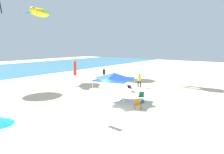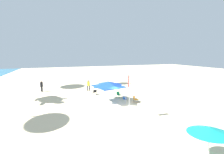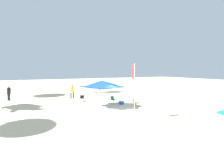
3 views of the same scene
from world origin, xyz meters
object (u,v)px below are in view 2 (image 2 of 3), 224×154
cooler_box (125,98)px  banner_flag (129,93)px  folding_chair_right_of_tent (95,92)px  person_watching_sky (41,85)px  beach_umbrella (209,130)px  person_by_tent (88,84)px  folding_chair_near_cooler (135,99)px  canopy_tent (108,84)px  folding_chair_facing_ocean (119,94)px

cooler_box → banner_flag: 7.13m
folding_chair_right_of_tent → person_watching_sky: 9.35m
beach_umbrella → person_by_tent: 19.97m
folding_chair_near_cooler → person_by_tent: size_ratio=0.44×
folding_chair_near_cooler → cooler_box: size_ratio=1.23×
person_by_tent → banner_flag: bearing=-86.3°
folding_chair_near_cooler → person_by_tent: bearing=78.3°
cooler_box → person_by_tent: bearing=30.3°
canopy_tent → beach_umbrella: size_ratio=1.75×
person_by_tent → beach_umbrella: bearing=-84.0°
folding_chair_right_of_tent → person_by_tent: size_ratio=0.44×
folding_chair_facing_ocean → person_watching_sky: size_ratio=0.43×
folding_chair_right_of_tent → cooler_box: 5.05m
banner_flag → person_watching_sky: bearing=31.3°
folding_chair_facing_ocean → folding_chair_right_of_tent: bearing=123.5°
canopy_tent → banner_flag: banner_flag is taller
folding_chair_right_of_tent → person_by_tent: 3.05m
folding_chair_facing_ocean → cooler_box: bearing=-78.9°
banner_flag → beach_umbrella: bearing=-167.2°
person_watching_sky → canopy_tent: bearing=-167.0°
beach_umbrella → folding_chair_facing_ocean: 14.22m
cooler_box → person_by_tent: person_by_tent is taller
canopy_tent → folding_chair_facing_ocean: canopy_tent is taller
folding_chair_facing_ocean → person_by_tent: bearing=106.1°
canopy_tent → folding_chair_near_cooler: size_ratio=5.08×
beach_umbrella → person_by_tent: bearing=8.6°
beach_umbrella → folding_chair_facing_ocean: beach_umbrella is taller
canopy_tent → folding_chair_right_of_tent: (4.30, 0.81, -1.98)m
canopy_tent → beach_umbrella: canopy_tent is taller
folding_chair_facing_ocean → person_by_tent: size_ratio=0.44×
beach_umbrella → person_watching_sky: beach_umbrella is taller
beach_umbrella → folding_chair_facing_ocean: size_ratio=2.90×
folding_chair_near_cooler → cooler_box: folding_chair_near_cooler is taller
person_by_tent → person_watching_sky: (1.92, 7.56, 0.02)m
beach_umbrella → folding_chair_right_of_tent: (16.76, 2.60, -1.60)m
folding_chair_facing_ocean → banner_flag: banner_flag is taller
folding_chair_near_cooler → folding_chair_right_of_tent: (5.44, 4.17, 0.00)m
person_watching_sky → folding_chair_near_cooler: bearing=-161.1°
canopy_tent → beach_umbrella: 12.60m
folding_chair_facing_ocean → folding_chair_right_of_tent: size_ratio=1.00×
folding_chair_facing_ocean → person_watching_sky: 13.28m
cooler_box → canopy_tent: bearing=103.6°
folding_chair_facing_ocean → banner_flag: bearing=-119.8°
canopy_tent → cooler_box: size_ratio=6.27×
person_by_tent → canopy_tent: bearing=-83.2°
folding_chair_right_of_tent → canopy_tent: bearing=97.2°
folding_chair_right_of_tent → cooler_box: folding_chair_right_of_tent is taller
folding_chair_right_of_tent → person_watching_sky: person_watching_sky is taller
canopy_tent → folding_chair_right_of_tent: bearing=10.7°
folding_chair_facing_ocean → person_watching_sky: (7.52, 10.93, 0.64)m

